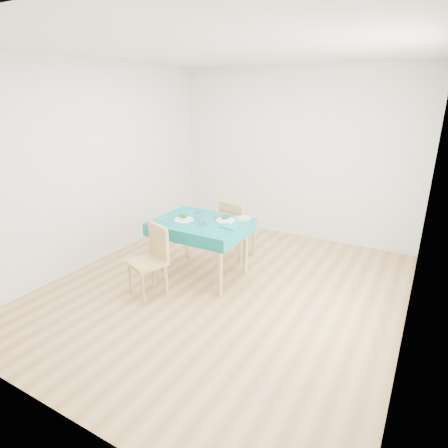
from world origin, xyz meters
The scene contains 16 objects.
room_shell centered at (0.00, 0.00, 1.35)m, with size 4.02×4.52×2.73m.
table centered at (-0.44, 0.19, 0.38)m, with size 1.15×0.87×0.76m, color #075656.
chair_near centered at (-0.71, -0.56, 0.48)m, with size 0.38×0.42×0.96m, color #A5844D.
chair_far centered at (-0.32, 0.98, 0.50)m, with size 0.40×0.44×1.00m, color #A5844D.
bowl_near centered at (-0.64, 0.10, 0.79)m, with size 0.24×0.24×0.07m, color white, non-canonical shape.
bowl_far centered at (-0.17, 0.34, 0.79)m, with size 0.24×0.24×0.07m, color white, non-canonical shape.
fork_near centered at (-0.92, 0.08, 0.76)m, with size 0.03×0.19×0.00m, color silver.
knife_near centered at (-0.51, 0.06, 0.76)m, with size 0.02×0.22×0.00m, color silver.
fork_far centered at (-0.37, 0.32, 0.76)m, with size 0.03×0.19×0.00m, color silver.
knife_far centered at (0.02, 0.27, 0.76)m, with size 0.02×0.23×0.00m, color silver.
napkin_near centered at (-0.73, 0.38, 0.76)m, with size 0.22×0.16×0.01m, color #0B5F5E.
napkin_far centered at (-0.01, 0.16, 0.76)m, with size 0.22×0.15×0.01m, color #0B5F5E.
tumbler_center centered at (-0.49, 0.21, 0.81)m, with size 0.08×0.08×0.10m, color white.
tumbler_side centered at (-0.33, 0.07, 0.80)m, with size 0.07×0.07×0.09m, color white.
side_plate centered at (-0.02, 0.53, 0.76)m, with size 0.21×0.21×0.01m, color #9EBE5C.
bread_slice centered at (-0.02, 0.53, 0.78)m, with size 0.10×0.10×0.01m, color beige.
Camera 1 is at (2.01, -3.54, 2.28)m, focal length 30.00 mm.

